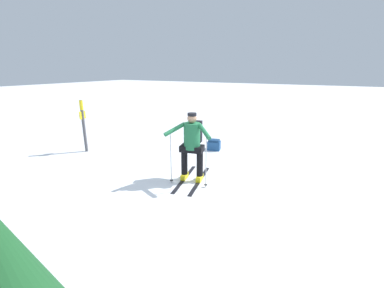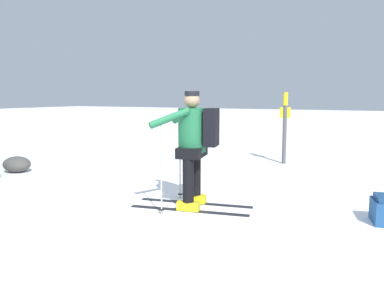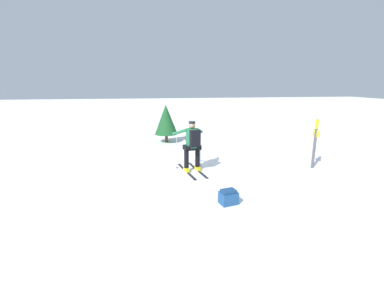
{
  "view_description": "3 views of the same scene",
  "coord_description": "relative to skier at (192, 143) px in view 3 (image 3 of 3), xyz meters",
  "views": [
    {
      "loc": [
        4.74,
        2.06,
        2.55
      ],
      "look_at": [
        -0.2,
        -0.62,
        0.89
      ],
      "focal_mm": 24.0,
      "sensor_mm": 36.0,
      "label": 1
    },
    {
      "loc": [
        -2.52,
        3.88,
        1.53
      ],
      "look_at": [
        -0.2,
        -0.62,
        0.89
      ],
      "focal_mm": 35.0,
      "sensor_mm": 36.0,
      "label": 2
    },
    {
      "loc": [
        -7.92,
        0.58,
        2.75
      ],
      "look_at": [
        -0.2,
        -0.62,
        0.89
      ],
      "focal_mm": 24.0,
      "sensor_mm": 36.0,
      "label": 3
    }
  ],
  "objects": [
    {
      "name": "skier",
      "position": [
        0.0,
        0.0,
        0.0
      ],
      "size": [
        1.7,
        1.05,
        1.6
      ],
      "color": "black",
      "rests_on": "ground_plane"
    },
    {
      "name": "dropped_backpack",
      "position": [
        -2.37,
        -0.48,
        -0.76
      ],
      "size": [
        0.38,
        0.45,
        0.34
      ],
      "color": "navy",
      "rests_on": "ground_plane"
    },
    {
      "name": "pine_tree",
      "position": [
        4.29,
        0.58,
        0.16
      ],
      "size": [
        1.07,
        1.07,
        1.78
      ],
      "color": "#4C331E",
      "rests_on": "ground_plane"
    },
    {
      "name": "rock_boulder",
      "position": [
        4.31,
        -0.53,
        -0.77
      ],
      "size": [
        0.58,
        0.49,
        0.32
      ],
      "primitive_type": "ellipsoid",
      "color": "#474442",
      "rests_on": "ground_plane"
    },
    {
      "name": "ground_plane",
      "position": [
        0.23,
        0.62,
        -0.93
      ],
      "size": [
        80.0,
        80.0,
        0.0
      ],
      "primitive_type": "plane",
      "color": "white"
    },
    {
      "name": "trail_marker",
      "position": [
        -0.29,
        -3.99,
        0.03
      ],
      "size": [
        0.24,
        0.1,
        1.62
      ],
      "color": "#4C4C51",
      "rests_on": "ground_plane"
    }
  ]
}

